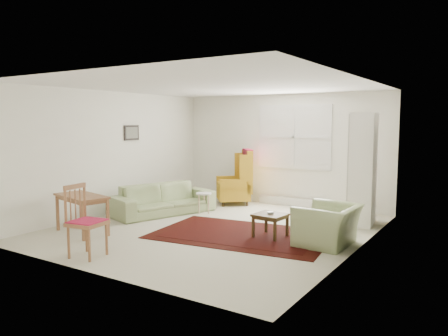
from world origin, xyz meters
The scene contains 10 objects.
room centered at (0.02, 0.21, 1.26)m, with size 5.04×5.54×2.51m.
rug centered at (0.63, -0.13, 0.01)m, with size 2.88×1.85×0.03m, color black, non-canonical shape.
sofa centered at (-1.57, 0.45, 0.42)m, with size 2.10×0.82×0.85m, color #97A870.
armchair centered at (2.04, 0.06, 0.37)m, with size 0.96×0.84×0.74m, color #97A870.
wingback_chair centered at (-0.94, 2.16, 0.63)m, with size 0.73×0.77×1.27m, color #BE8D1D, non-canonical shape.
coffee_table centered at (1.10, -0.02, 0.20)m, with size 0.48×0.48×0.39m, color #3C2912, non-canonical shape.
stool centered at (-0.91, 0.95, 0.22)m, with size 0.32×0.32×0.43m, color white, non-canonical shape.
cabinet centered at (2.10, 1.75, 1.02)m, with size 0.43×0.82×2.05m, color white, non-canonical shape.
desk centered at (-1.70, -1.50, 0.33)m, with size 1.03×0.52×0.65m, color #92603B, non-canonical shape.
desk_chair centered at (-0.58, -2.32, 0.51)m, with size 0.44×0.44×1.01m, color #92603B, non-canonical shape.
Camera 1 is at (4.23, -6.30, 1.87)m, focal length 35.00 mm.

